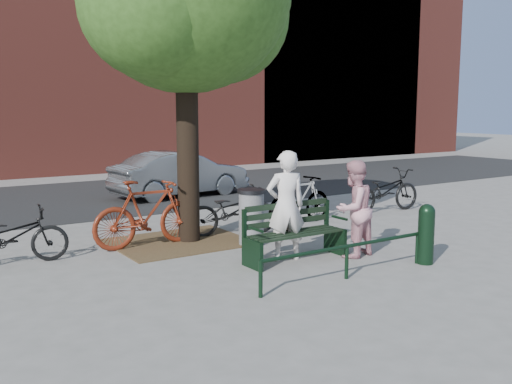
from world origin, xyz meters
TOP-DOWN VIEW (x-y plane):
  - ground at (0.00, 0.00)m, footprint 90.00×90.00m
  - dirt_pit at (-1.00, 2.20)m, footprint 2.40×2.00m
  - road at (0.00, 8.50)m, footprint 40.00×7.00m
  - townhouse_row at (0.17, 16.00)m, footprint 45.00×4.00m
  - park_bench at (-0.00, 0.08)m, footprint 1.74×0.54m
  - guard_railing at (0.00, -1.20)m, footprint 3.06×0.06m
  - person_left at (-0.10, 0.15)m, footprint 0.74×0.59m
  - person_right at (0.95, -0.31)m, footprint 0.87×0.73m
  - bollard at (1.60, -1.28)m, footprint 0.26×0.26m
  - litter_bin at (-0.00, 1.31)m, footprint 0.50×0.50m
  - bicycle_a at (-3.87, 2.27)m, footprint 1.78×0.78m
  - bicycle_b at (-1.61, 2.20)m, footprint 2.02×0.60m
  - bicycle_c at (0.15, 2.20)m, footprint 1.91×1.04m
  - bicycle_d at (1.86, 2.28)m, footprint 1.79×0.68m
  - bicycle_e at (4.49, 2.35)m, footprint 2.01×0.86m
  - parked_car at (1.49, 7.23)m, footprint 3.96×1.67m

SIDE VIEW (x-z plane):
  - ground at x=0.00m, z-range 0.00..0.00m
  - road at x=0.00m, z-range 0.00..0.01m
  - dirt_pit at x=-1.00m, z-range 0.00..0.02m
  - guard_railing at x=0.00m, z-range 0.15..0.66m
  - bicycle_a at x=-3.87m, z-range 0.00..0.91m
  - bicycle_c at x=0.15m, z-range 0.00..0.95m
  - park_bench at x=0.00m, z-range -0.01..0.97m
  - bicycle_e at x=4.49m, z-range 0.00..1.03m
  - litter_bin at x=0.00m, z-range 0.01..1.02m
  - bollard at x=1.60m, z-range 0.03..0.99m
  - bicycle_d at x=1.86m, z-range 0.00..1.05m
  - bicycle_b at x=-1.61m, z-range 0.00..1.21m
  - parked_car at x=1.49m, z-range 0.00..1.27m
  - person_right at x=0.95m, z-range 0.00..1.61m
  - person_left at x=-0.10m, z-range 0.00..1.78m
  - townhouse_row at x=0.17m, z-range -0.75..13.25m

